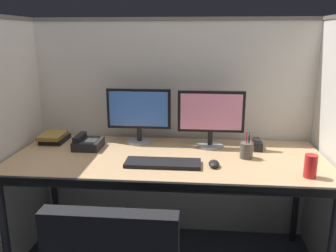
{
  "coord_description": "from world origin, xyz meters",
  "views": [
    {
      "loc": [
        0.19,
        -1.7,
        1.46
      ],
      "look_at": [
        0.0,
        0.35,
        0.92
      ],
      "focal_mm": 37.35,
      "sensor_mm": 36.0,
      "label": 1
    }
  ],
  "objects_px": {
    "soda_can": "(310,166)",
    "desk_phone": "(87,143)",
    "desk": "(167,165)",
    "book_stack": "(54,138)",
    "computer_mouse": "(214,164)",
    "red_stapler": "(258,144)",
    "monitor_right": "(211,115)",
    "monitor_left": "(139,112)",
    "pen_cup": "(247,150)",
    "keyboard_main": "(163,163)"
  },
  "relations": [
    {
      "from": "pen_cup",
      "to": "desk_phone",
      "type": "bearing_deg",
      "value": 174.37
    },
    {
      "from": "monitor_left",
      "to": "monitor_right",
      "type": "xyz_separation_m",
      "value": [
        0.48,
        -0.05,
        0.0
      ]
    },
    {
      "from": "keyboard_main",
      "to": "desk_phone",
      "type": "relative_size",
      "value": 2.26
    },
    {
      "from": "keyboard_main",
      "to": "red_stapler",
      "type": "bearing_deg",
      "value": 31.14
    },
    {
      "from": "desk",
      "to": "computer_mouse",
      "type": "distance_m",
      "value": 0.31
    },
    {
      "from": "monitor_right",
      "to": "soda_can",
      "type": "xyz_separation_m",
      "value": [
        0.5,
        -0.47,
        -0.15
      ]
    },
    {
      "from": "monitor_left",
      "to": "red_stapler",
      "type": "height_order",
      "value": "monitor_left"
    },
    {
      "from": "desk_phone",
      "to": "pen_cup",
      "type": "bearing_deg",
      "value": -5.63
    },
    {
      "from": "red_stapler",
      "to": "book_stack",
      "type": "height_order",
      "value": "book_stack"
    },
    {
      "from": "monitor_right",
      "to": "red_stapler",
      "type": "height_order",
      "value": "monitor_right"
    },
    {
      "from": "monitor_left",
      "to": "keyboard_main",
      "type": "bearing_deg",
      "value": -63.43
    },
    {
      "from": "desk",
      "to": "computer_mouse",
      "type": "bearing_deg",
      "value": -24.98
    },
    {
      "from": "monitor_right",
      "to": "book_stack",
      "type": "distance_m",
      "value": 1.09
    },
    {
      "from": "red_stapler",
      "to": "soda_can",
      "type": "xyz_separation_m",
      "value": [
        0.2,
        -0.46,
        0.03
      ]
    },
    {
      "from": "soda_can",
      "to": "desk_phone",
      "type": "bearing_deg",
      "value": 164.36
    },
    {
      "from": "book_stack",
      "to": "pen_cup",
      "type": "bearing_deg",
      "value": -9.65
    },
    {
      "from": "desk",
      "to": "pen_cup",
      "type": "xyz_separation_m",
      "value": [
        0.48,
        0.03,
        0.1
      ]
    },
    {
      "from": "desk",
      "to": "book_stack",
      "type": "xyz_separation_m",
      "value": [
        -0.81,
        0.25,
        0.08
      ]
    },
    {
      "from": "computer_mouse",
      "to": "monitor_right",
      "type": "bearing_deg",
      "value": 92.04
    },
    {
      "from": "monitor_left",
      "to": "pen_cup",
      "type": "bearing_deg",
      "value": -19.82
    },
    {
      "from": "monitor_left",
      "to": "pen_cup",
      "type": "height_order",
      "value": "monitor_left"
    },
    {
      "from": "keyboard_main",
      "to": "soda_can",
      "type": "bearing_deg",
      "value": -7.62
    },
    {
      "from": "monitor_left",
      "to": "desk_phone",
      "type": "distance_m",
      "value": 0.4
    },
    {
      "from": "desk",
      "to": "keyboard_main",
      "type": "height_order",
      "value": "keyboard_main"
    },
    {
      "from": "computer_mouse",
      "to": "keyboard_main",
      "type": "bearing_deg",
      "value": -179.76
    },
    {
      "from": "monitor_left",
      "to": "monitor_right",
      "type": "height_order",
      "value": "same"
    },
    {
      "from": "pen_cup",
      "to": "book_stack",
      "type": "relative_size",
      "value": 0.74
    },
    {
      "from": "keyboard_main",
      "to": "soda_can",
      "type": "height_order",
      "value": "soda_can"
    },
    {
      "from": "monitor_right",
      "to": "red_stapler",
      "type": "relative_size",
      "value": 2.87
    },
    {
      "from": "keyboard_main",
      "to": "book_stack",
      "type": "height_order",
      "value": "book_stack"
    },
    {
      "from": "pen_cup",
      "to": "desk_phone",
      "type": "distance_m",
      "value": 1.02
    },
    {
      "from": "monitor_left",
      "to": "monitor_right",
      "type": "bearing_deg",
      "value": -5.68
    },
    {
      "from": "computer_mouse",
      "to": "monitor_left",
      "type": "bearing_deg",
      "value": 140.35
    },
    {
      "from": "desk",
      "to": "book_stack",
      "type": "distance_m",
      "value": 0.85
    },
    {
      "from": "computer_mouse",
      "to": "red_stapler",
      "type": "xyz_separation_m",
      "value": [
        0.29,
        0.35,
        0.01
      ]
    },
    {
      "from": "monitor_left",
      "to": "red_stapler",
      "type": "distance_m",
      "value": 0.81
    },
    {
      "from": "keyboard_main",
      "to": "pen_cup",
      "type": "relative_size",
      "value": 2.62
    },
    {
      "from": "computer_mouse",
      "to": "book_stack",
      "type": "height_order",
      "value": "book_stack"
    },
    {
      "from": "monitor_left",
      "to": "keyboard_main",
      "type": "relative_size",
      "value": 1.0
    },
    {
      "from": "desk_phone",
      "to": "monitor_left",
      "type": "bearing_deg",
      "value": 25.21
    },
    {
      "from": "monitor_right",
      "to": "red_stapler",
      "type": "bearing_deg",
      "value": -1.96
    },
    {
      "from": "monitor_left",
      "to": "book_stack",
      "type": "height_order",
      "value": "monitor_left"
    },
    {
      "from": "pen_cup",
      "to": "desk",
      "type": "bearing_deg",
      "value": -176.32
    },
    {
      "from": "computer_mouse",
      "to": "soda_can",
      "type": "xyz_separation_m",
      "value": [
        0.49,
        -0.11,
        0.04
      ]
    },
    {
      "from": "monitor_right",
      "to": "pen_cup",
      "type": "bearing_deg",
      "value": -43.65
    },
    {
      "from": "computer_mouse",
      "to": "desk",
      "type": "bearing_deg",
      "value": 155.02
    },
    {
      "from": "red_stapler",
      "to": "soda_can",
      "type": "distance_m",
      "value": 0.5
    },
    {
      "from": "keyboard_main",
      "to": "red_stapler",
      "type": "xyz_separation_m",
      "value": [
        0.58,
        0.35,
        0.02
      ]
    },
    {
      "from": "desk",
      "to": "monitor_left",
      "type": "bearing_deg",
      "value": 127.75
    },
    {
      "from": "computer_mouse",
      "to": "red_stapler",
      "type": "relative_size",
      "value": 0.64
    }
  ]
}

